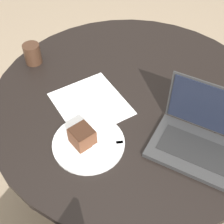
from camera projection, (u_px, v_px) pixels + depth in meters
ground_plane at (126, 184)px, 1.89m from camera, size 12.00×12.00×0.00m
dining_table at (131, 122)px, 1.45m from camera, size 1.20×1.20×0.76m
paper_document at (91, 104)px, 1.29m from camera, size 0.34×0.32×0.00m
plate at (89, 143)px, 1.15m from camera, size 0.27×0.27×0.01m
cake_slice at (82, 136)px, 1.12m from camera, size 0.08×0.08×0.07m
fork at (105, 144)px, 1.14m from camera, size 0.12×0.15×0.00m
coffee_glass at (32, 54)px, 1.44m from camera, size 0.08×0.08×0.10m
laptop at (203, 140)px, 1.11m from camera, size 0.40×0.32×0.24m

